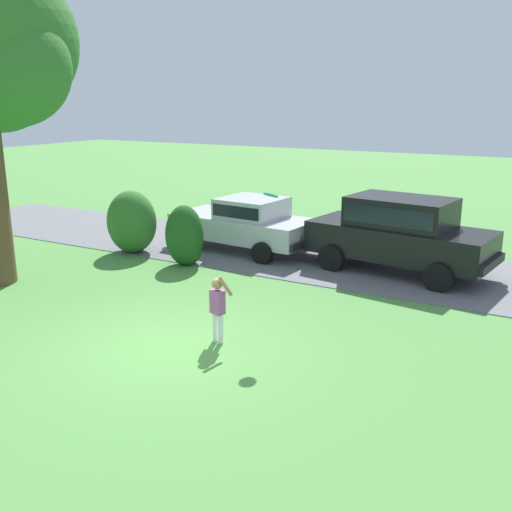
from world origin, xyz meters
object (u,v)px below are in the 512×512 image
(parked_suv, at_px, (400,231))
(child_thrower, at_px, (218,305))
(frisbee, at_px, (271,195))
(parked_sedan, at_px, (246,222))

(parked_suv, distance_m, child_thrower, 6.17)
(parked_suv, distance_m, frisbee, 5.19)
(parked_sedan, xyz_separation_m, child_thrower, (2.88, -5.96, -0.13))
(parked_sedan, relative_size, frisbee, 15.70)
(parked_suv, xyz_separation_m, child_thrower, (-1.59, -5.96, -0.36))
(child_thrower, bearing_deg, parked_suv, 75.03)
(frisbee, bearing_deg, parked_sedan, 124.70)
(parked_sedan, distance_m, frisbee, 6.15)
(child_thrower, distance_m, frisbee, 2.21)
(parked_sedan, distance_m, parked_suv, 4.48)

